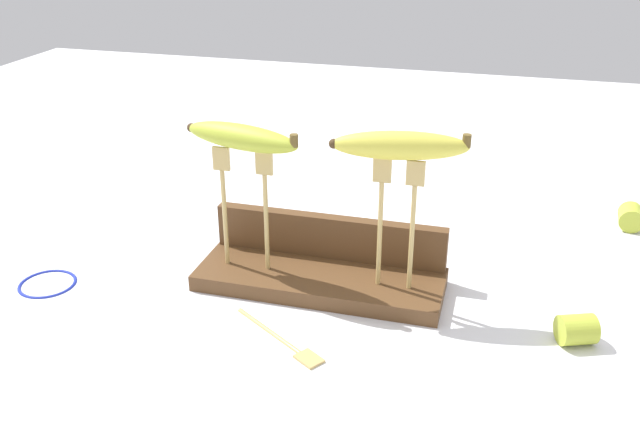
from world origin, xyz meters
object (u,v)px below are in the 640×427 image
at_px(fork_stand_right, 397,213).
at_px(fork_fallen_near, 388,230).
at_px(fork_stand_left, 244,198).
at_px(banana_chunk_far, 577,329).
at_px(banana_chunk_near, 631,217).
at_px(fork_fallen_far, 288,342).
at_px(banana_raised_right, 400,145).
at_px(banana_raised_left, 241,137).
at_px(wire_coil, 47,283).

height_order(fork_stand_right, fork_fallen_near, fork_stand_right).
height_order(fork_stand_left, banana_chunk_far, fork_stand_left).
relative_size(banana_chunk_near, banana_chunk_far, 0.88).
xyz_separation_m(fork_fallen_far, banana_chunk_near, (0.49, 0.52, 0.02)).
relative_size(banana_raised_right, banana_chunk_far, 3.20).
height_order(banana_raised_left, fork_fallen_near, banana_raised_left).
xyz_separation_m(banana_raised_right, banana_chunk_near, (0.37, 0.36, -0.22)).
relative_size(banana_raised_right, fork_fallen_far, 1.24).
height_order(banana_chunk_near, wire_coil, banana_chunk_near).
bearing_deg(banana_chunk_near, wire_coil, -152.84).
height_order(fork_stand_right, banana_chunk_far, fork_stand_right).
relative_size(banana_chunk_far, wire_coil, 0.68).
relative_size(fork_stand_left, banana_raised_left, 0.99).
xyz_separation_m(fork_stand_left, banana_chunk_far, (0.49, -0.04, -0.12)).
height_order(fork_fallen_far, banana_chunk_near, banana_chunk_near).
bearing_deg(wire_coil, fork_stand_left, 18.50).
distance_m(banana_raised_left, fork_fallen_near, 0.37).
xyz_separation_m(fork_stand_right, banana_raised_left, (-0.23, 0.00, 0.09)).
xyz_separation_m(fork_stand_right, banana_chunk_far, (0.26, -0.04, -0.12)).
bearing_deg(banana_chunk_far, banana_chunk_near, 74.32).
bearing_deg(wire_coil, banana_chunk_near, 27.16).
bearing_deg(banana_chunk_far, wire_coil, -175.82).
height_order(banana_chunk_near, banana_chunk_far, banana_chunk_near).
relative_size(fork_fallen_near, banana_chunk_near, 3.09).
distance_m(banana_chunk_far, wire_coil, 0.79).
distance_m(banana_chunk_near, banana_chunk_far, 0.42).
relative_size(fork_stand_right, banana_raised_right, 1.03).
bearing_deg(banana_raised_right, banana_chunk_near, 44.23).
bearing_deg(fork_stand_left, fork_fallen_near, 51.35).
xyz_separation_m(banana_raised_left, fork_fallen_near, (0.18, 0.23, -0.23)).
bearing_deg(fork_fallen_near, wire_coil, -145.66).
relative_size(fork_stand_right, banana_chunk_far, 3.31).
distance_m(banana_raised_right, fork_fallen_near, 0.34).
relative_size(banana_raised_left, banana_chunk_near, 3.65).
height_order(fork_stand_right, wire_coil, fork_stand_right).
xyz_separation_m(banana_raised_left, banana_chunk_near, (0.60, 0.36, -0.21)).
distance_m(fork_fallen_near, fork_fallen_far, 0.39).
bearing_deg(banana_raised_right, wire_coil, -169.34).
relative_size(fork_fallen_far, wire_coil, 1.75).
xyz_separation_m(fork_stand_right, fork_fallen_near, (-0.05, 0.23, -0.14)).
bearing_deg(banana_raised_left, banana_chunk_far, -4.88).
distance_m(banana_raised_left, banana_raised_right, 0.23).
xyz_separation_m(fork_stand_left, banana_raised_right, (0.23, -0.00, 0.11)).
distance_m(fork_stand_left, banana_raised_right, 0.25).
bearing_deg(banana_chunk_near, fork_fallen_near, -162.28).
height_order(fork_stand_left, wire_coil, fork_stand_left).
relative_size(banana_raised_left, fork_fallen_near, 1.18).
bearing_deg(fork_stand_right, banana_chunk_far, -9.17).
distance_m(banana_raised_right, wire_coil, 0.59).
distance_m(fork_stand_left, banana_chunk_near, 0.72).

